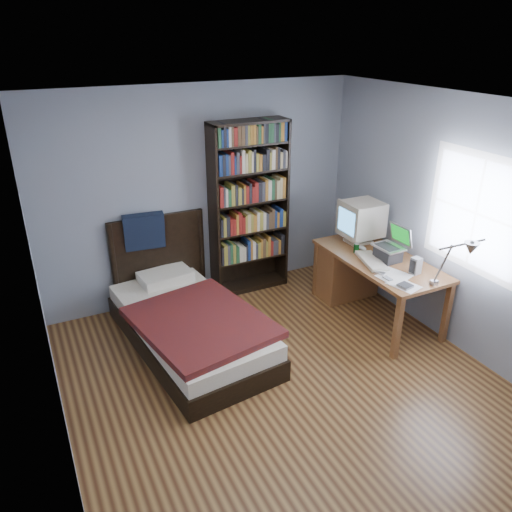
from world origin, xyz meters
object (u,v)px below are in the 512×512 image
keyboard (372,261)px  soda_can (356,248)px  desk_lamp (465,252)px  laptop (390,251)px  bookshelf (249,209)px  speaker (416,266)px  crt_monitor (361,220)px  bed (187,320)px  desk (354,269)px

keyboard → soda_can: 0.29m
desk_lamp → laptop: bearing=84.1°
desk_lamp → bookshelf: bookshelf is taller
desk_lamp → soda_can: (-0.10, 1.36, -0.48)m
laptop → speaker: (0.02, -0.38, -0.02)m
crt_monitor → soda_can: size_ratio=4.64×
desk_lamp → bed: bearing=142.0°
keyboard → speaker: 0.47m
desk → crt_monitor: crt_monitor is taller
soda_can → bed: 2.02m
desk → bed: size_ratio=0.71×
soda_can → desk_lamp: bearing=-86.0°
bed → soda_can: bearing=-6.8°
desk → bed: bearing=178.9°
laptop → soda_can: bearing=123.1°
laptop → keyboard: bearing=173.4°
keyboard → bookshelf: size_ratio=0.24×
crt_monitor → bed: (-2.15, -0.00, -0.76)m
laptop → speaker: size_ratio=2.18×
laptop → desk_lamp: size_ratio=0.58×
bed → speaker: bearing=-23.1°
desk → laptop: bearing=-83.1°
desk_lamp → bookshelf: size_ratio=0.32×
desk → bookshelf: bearing=138.8°
desk → keyboard: keyboard is taller
speaker → crt_monitor: bearing=84.3°
desk → crt_monitor: (0.07, 0.04, 0.60)m
laptop → speaker: bearing=-86.5°
crt_monitor → desk_lamp: bearing=-94.3°
bookshelf → bed: bookshelf is taller
bookshelf → bed: (-1.11, -0.81, -0.80)m
soda_can → bookshelf: 1.35m
crt_monitor → desk_lamp: (-0.12, -1.59, 0.25)m
desk → bookshelf: bookshelf is taller
keyboard → bed: size_ratio=0.22×
laptop → keyboard: laptop is taller
desk_lamp → desk: bearing=88.3°
desk_lamp → speaker: size_ratio=3.76×
bookshelf → bed: size_ratio=0.95×
laptop → bed: (-2.14, 0.54, -0.58)m
desk → keyboard: (-0.15, -0.48, 0.33)m
soda_can → bed: bed is taller
laptop → soda_can: size_ratio=3.59×
crt_monitor → keyboard: 0.62m
laptop → desk_lamp: (-0.11, -1.05, 0.43)m
bookshelf → laptop: bearing=-52.7°
crt_monitor → bookshelf: bookshelf is taller
desk → soda_can: (-0.14, -0.19, 0.37)m
crt_monitor → laptop: crt_monitor is taller
crt_monitor → bed: size_ratio=0.23×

